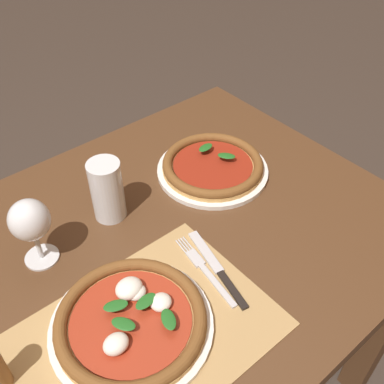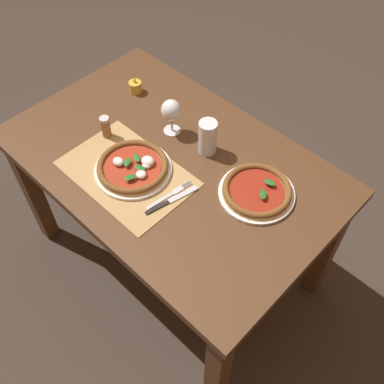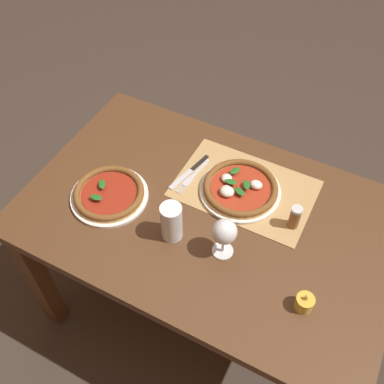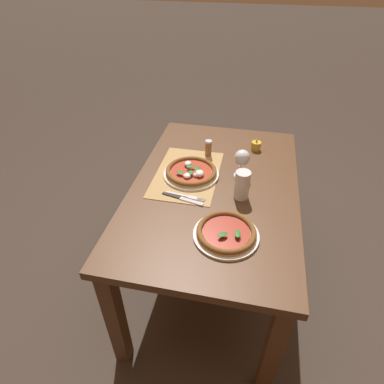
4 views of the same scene
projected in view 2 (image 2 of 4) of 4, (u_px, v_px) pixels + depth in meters
The scene contains 11 objects.
ground_plane at pixel (176, 257), 2.31m from camera, with size 24.00×24.00×0.00m, color #382D26.
dining_table at pixel (171, 178), 1.82m from camera, with size 1.30×0.83×0.74m.
paper_placemat at pixel (127, 173), 1.69m from camera, with size 0.49×0.33×0.00m, color #A88451.
pizza_near at pixel (133, 167), 1.68m from camera, with size 0.29×0.29×0.05m.
pizza_far at pixel (257, 191), 1.61m from camera, with size 0.28×0.28×0.04m.
wine_glass at pixel (171, 111), 1.75m from camera, with size 0.08×0.08×0.16m.
pint_glass at pixel (208, 138), 1.71m from camera, with size 0.07×0.07×0.15m.
fork at pixel (170, 195), 1.62m from camera, with size 0.04×0.20×0.00m.
knife at pixel (172, 200), 1.60m from camera, with size 0.06×0.21×0.01m.
votive_candle at pixel (135, 87), 1.97m from camera, with size 0.06×0.06×0.07m.
pepper_shaker at pixel (106, 127), 1.78m from camera, with size 0.04×0.04×0.10m.
Camera 2 is at (0.87, -0.79, 2.02)m, focal length 42.00 mm.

